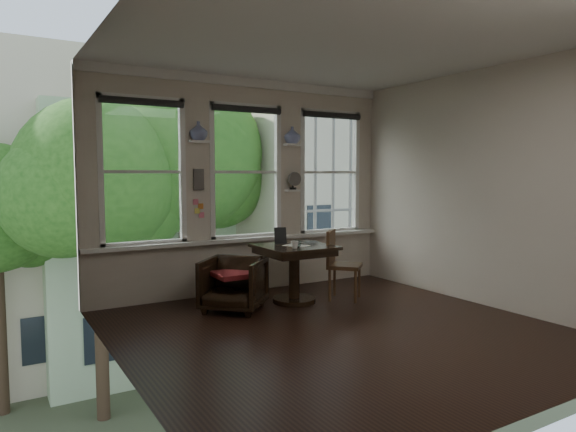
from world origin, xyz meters
TOP-DOWN VIEW (x-y plane):
  - ground at (0.00, 0.00)m, footprint 4.50×4.50m
  - ceiling at (0.00, 0.00)m, footprint 4.50×4.50m
  - wall_back at (0.00, 2.25)m, footprint 4.50×0.00m
  - wall_front at (0.00, -2.25)m, footprint 4.50×0.00m
  - wall_left at (-2.25, 0.00)m, footprint 0.00×4.50m
  - wall_right at (2.25, 0.00)m, footprint 0.00×4.50m
  - window_left at (-1.45, 2.25)m, footprint 1.10×0.12m
  - window_center at (0.00, 2.25)m, footprint 1.10×0.12m
  - window_right at (1.45, 2.25)m, footprint 1.10×0.12m
  - shelf_left at (-0.72, 2.15)m, footprint 0.26×0.16m
  - shelf_right at (0.72, 2.15)m, footprint 0.26×0.16m
  - intercom at (-0.72, 2.18)m, footprint 0.14×0.06m
  - sticky_notes at (-0.72, 2.19)m, footprint 0.16×0.01m
  - desk_fan at (0.72, 2.13)m, footprint 0.20×0.20m
  - vase_left at (-0.72, 2.15)m, footprint 0.24×0.24m
  - vase_right at (0.72, 2.15)m, footprint 0.24×0.24m
  - table at (0.24, 1.30)m, footprint 0.90×0.90m
  - armchair_left at (-0.62, 1.32)m, footprint 1.01×1.01m
  - cushion_red at (-0.62, 1.32)m, footprint 0.45×0.45m
  - side_chair_right at (0.90, 1.08)m, footprint 0.59×0.59m
  - laptop at (0.44, 1.30)m, footprint 0.36×0.24m
  - mug at (0.10, 1.05)m, footprint 0.11×0.11m
  - drinking_glass at (0.16, 1.11)m, footprint 0.13×0.13m
  - tablet at (0.15, 1.50)m, footprint 0.18×0.13m
  - papers at (0.25, 1.26)m, footprint 0.33×0.37m

SIDE VIEW (x-z plane):
  - ground at x=0.00m, z-range 0.00..0.00m
  - armchair_left at x=-0.62m, z-range 0.00..0.66m
  - table at x=0.24m, z-range 0.00..0.75m
  - cushion_red at x=-0.62m, z-range 0.42..0.48m
  - side_chair_right at x=0.90m, z-range 0.00..0.92m
  - papers at x=0.25m, z-range 0.75..0.75m
  - laptop at x=0.44m, z-range 0.75..0.78m
  - drinking_glass at x=0.16m, z-range 0.75..0.84m
  - mug at x=0.10m, z-range 0.75..0.84m
  - tablet at x=0.15m, z-range 0.75..0.97m
  - sticky_notes at x=-0.72m, z-range 1.13..1.37m
  - wall_back at x=0.00m, z-range -0.75..3.75m
  - wall_front at x=0.00m, z-range -0.75..3.75m
  - wall_left at x=-2.25m, z-range -0.75..3.75m
  - wall_right at x=2.25m, z-range -0.75..3.75m
  - desk_fan at x=0.72m, z-range 1.41..1.65m
  - intercom at x=-0.72m, z-range 1.46..1.74m
  - window_left at x=-1.45m, z-range 0.75..2.65m
  - window_center at x=0.00m, z-range 0.75..2.65m
  - window_right at x=1.45m, z-range 0.75..2.65m
  - shelf_left at x=-0.72m, z-range 2.08..2.12m
  - shelf_right at x=0.72m, z-range 2.08..2.12m
  - vase_left at x=-0.72m, z-range 2.12..2.36m
  - vase_right at x=0.72m, z-range 2.12..2.36m
  - ceiling at x=0.00m, z-range 3.00..3.00m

